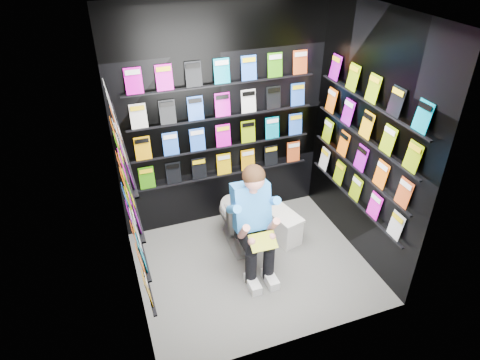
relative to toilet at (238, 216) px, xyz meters
name	(u,v)px	position (x,y,z in m)	size (l,w,h in m)	color
floor	(253,266)	(0.02, -0.45, -0.37)	(2.40, 2.40, 0.00)	slate
ceiling	(258,14)	(0.02, -0.45, 2.23)	(2.40, 2.40, 0.00)	white
wall_back	(222,120)	(0.02, 0.55, 0.93)	(2.40, 0.04, 2.60)	black
wall_front	(305,226)	(0.02, -1.45, 0.93)	(2.40, 0.04, 2.60)	black
wall_left	(123,186)	(-1.18, -0.45, 0.93)	(0.04, 2.00, 2.60)	black
wall_right	(367,142)	(1.22, -0.45, 0.93)	(0.04, 2.00, 2.60)	black
comics_back	(223,121)	(0.02, 0.52, 0.94)	(2.10, 0.06, 1.37)	orange
comics_left	(126,185)	(-1.15, -0.45, 0.94)	(0.06, 1.70, 1.37)	orange
comics_right	(364,142)	(1.19, -0.45, 0.94)	(0.06, 1.70, 1.37)	orange
toilet	(238,216)	(0.00, 0.00, 0.00)	(0.42, 0.75, 0.73)	white
longbox	(283,227)	(0.52, -0.12, -0.21)	(0.23, 0.42, 0.32)	silver
longbox_lid	(284,215)	(0.52, -0.12, -0.03)	(0.25, 0.45, 0.03)	silver
reader	(250,206)	(0.00, -0.38, 0.39)	(0.50, 0.73, 1.35)	blue
held_comic	(263,242)	(0.00, -0.73, 0.21)	(0.26, 0.01, 0.18)	green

